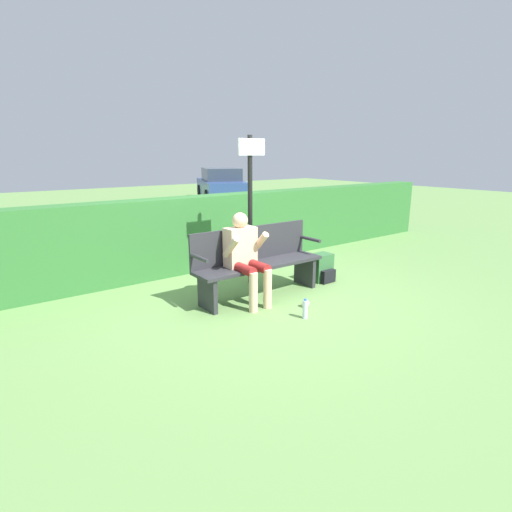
{
  "coord_description": "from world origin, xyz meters",
  "views": [
    {
      "loc": [
        -3.22,
        -4.2,
        1.94
      ],
      "look_at": [
        -0.15,
        -0.1,
        0.63
      ],
      "focal_mm": 28.0,
      "sensor_mm": 36.0,
      "label": 1
    }
  ],
  "objects_px": {
    "backpack": "(322,268)",
    "water_bottle": "(305,309)",
    "person_seated": "(245,254)",
    "parked_car": "(221,185)",
    "signpost": "(250,200)",
    "park_bench": "(257,261)"
  },
  "relations": [
    {
      "from": "person_seated",
      "to": "water_bottle",
      "type": "height_order",
      "value": "person_seated"
    },
    {
      "from": "backpack",
      "to": "water_bottle",
      "type": "height_order",
      "value": "backpack"
    },
    {
      "from": "backpack",
      "to": "signpost",
      "type": "distance_m",
      "value": 1.55
    },
    {
      "from": "water_bottle",
      "to": "parked_car",
      "type": "xyz_separation_m",
      "value": [
        6.0,
        11.48,
        0.52
      ]
    },
    {
      "from": "park_bench",
      "to": "person_seated",
      "type": "bearing_deg",
      "value": -156.1
    },
    {
      "from": "park_bench",
      "to": "backpack",
      "type": "bearing_deg",
      "value": -3.76
    },
    {
      "from": "person_seated",
      "to": "signpost",
      "type": "height_order",
      "value": "signpost"
    },
    {
      "from": "park_bench",
      "to": "signpost",
      "type": "distance_m",
      "value": 0.97
    },
    {
      "from": "person_seated",
      "to": "signpost",
      "type": "bearing_deg",
      "value": 49.06
    },
    {
      "from": "park_bench",
      "to": "person_seated",
      "type": "height_order",
      "value": "person_seated"
    },
    {
      "from": "person_seated",
      "to": "parked_car",
      "type": "xyz_separation_m",
      "value": [
        6.26,
        10.6,
        -0.04
      ]
    },
    {
      "from": "park_bench",
      "to": "backpack",
      "type": "xyz_separation_m",
      "value": [
        1.21,
        -0.08,
        -0.3
      ]
    },
    {
      "from": "person_seated",
      "to": "backpack",
      "type": "relative_size",
      "value": 2.8
    },
    {
      "from": "park_bench",
      "to": "person_seated",
      "type": "xyz_separation_m",
      "value": [
        -0.3,
        -0.13,
        0.18
      ]
    },
    {
      "from": "park_bench",
      "to": "backpack",
      "type": "height_order",
      "value": "park_bench"
    },
    {
      "from": "person_seated",
      "to": "backpack",
      "type": "xyz_separation_m",
      "value": [
        1.51,
        0.05,
        -0.47
      ]
    },
    {
      "from": "backpack",
      "to": "parked_car",
      "type": "relative_size",
      "value": 0.1
    },
    {
      "from": "signpost",
      "to": "parked_car",
      "type": "distance_m",
      "value": 11.49
    },
    {
      "from": "park_bench",
      "to": "person_seated",
      "type": "relative_size",
      "value": 1.61
    },
    {
      "from": "backpack",
      "to": "signpost",
      "type": "height_order",
      "value": "signpost"
    },
    {
      "from": "park_bench",
      "to": "water_bottle",
      "type": "relative_size",
      "value": 7.73
    },
    {
      "from": "backpack",
      "to": "signpost",
      "type": "bearing_deg",
      "value": 147.97
    }
  ]
}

